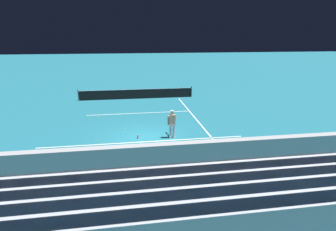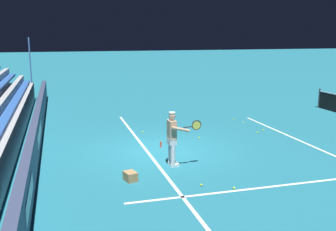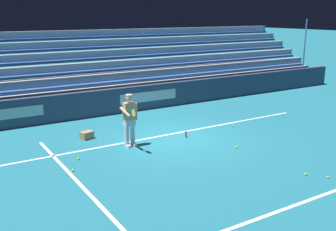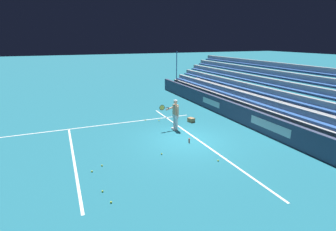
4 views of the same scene
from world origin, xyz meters
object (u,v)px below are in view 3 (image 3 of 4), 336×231
ball_box_cardboard (87,135)px  tennis_ball_by_box (306,174)px  tennis_ball_toward_net (236,147)px  tennis_ball_near_player (79,159)px  tennis_ball_stray_back (328,177)px  water_bottle (186,134)px  tennis_player (130,120)px  tennis_ball_on_baseline (233,126)px  tennis_ball_far_right (73,170)px

ball_box_cardboard → tennis_ball_by_box: size_ratio=6.06×
tennis_ball_toward_net → tennis_ball_near_player: (4.66, -1.65, 0.00)m
tennis_ball_near_player → tennis_ball_by_box: (-4.78, 4.28, 0.00)m
tennis_ball_stray_back → water_bottle: (1.21, -4.83, 0.08)m
tennis_player → tennis_ball_on_baseline: tennis_player is taller
tennis_player → tennis_ball_on_baseline: (-4.37, -0.03, -0.86)m
tennis_ball_stray_back → tennis_ball_by_box: (0.34, -0.44, 0.00)m
tennis_player → tennis_ball_near_player: (1.83, 0.28, -0.86)m
tennis_player → ball_box_cardboard: 1.92m
tennis_ball_near_player → tennis_ball_on_baseline: 6.20m
tennis_ball_by_box → tennis_player: bearing=-57.1°
tennis_ball_far_right → tennis_ball_near_player: (-0.43, -0.77, 0.00)m
tennis_ball_stray_back → tennis_ball_on_baseline: same height
tennis_ball_on_baseline → tennis_player: bearing=0.3°
tennis_ball_near_player → water_bottle: size_ratio=0.30×
ball_box_cardboard → tennis_ball_toward_net: ball_box_cardboard is taller
ball_box_cardboard → tennis_ball_stray_back: (-4.19, 6.49, -0.10)m
tennis_ball_far_right → tennis_ball_near_player: same height
tennis_player → water_bottle: size_ratio=7.80×
tennis_ball_far_right → ball_box_cardboard: bearing=-117.9°
tennis_ball_toward_net → water_bottle: 1.92m
tennis_ball_by_box → water_bottle: water_bottle is taller
ball_box_cardboard → tennis_ball_by_box: (-3.85, 6.06, -0.10)m
tennis_ball_stray_back → tennis_ball_by_box: same height
tennis_ball_stray_back → water_bottle: water_bottle is taller
tennis_ball_stray_back → tennis_ball_by_box: size_ratio=1.00×
tennis_player → tennis_ball_near_player: 2.04m
tennis_ball_stray_back → tennis_ball_near_player: size_ratio=1.00×
tennis_ball_far_right → tennis_ball_toward_net: same height
tennis_ball_toward_net → tennis_ball_on_baseline: 2.48m
tennis_ball_by_box → tennis_ball_on_baseline: bearing=-107.2°
tennis_ball_near_player → ball_box_cardboard: bearing=-117.4°
tennis_player → tennis_ball_stray_back: size_ratio=25.98×
ball_box_cardboard → water_bottle: (-2.97, 1.66, -0.02)m
tennis_ball_toward_net → tennis_ball_on_baseline: bearing=-128.3°
tennis_ball_stray_back → water_bottle: 4.98m
tennis_player → ball_box_cardboard: (0.91, -1.50, -0.76)m
tennis_ball_toward_net → water_bottle: (0.76, -1.76, 0.08)m
tennis_player → tennis_ball_near_player: size_ratio=25.98×
tennis_player → tennis_ball_far_right: (2.26, 1.04, -0.86)m
tennis_ball_far_right → tennis_ball_on_baseline: size_ratio=1.00×
water_bottle → tennis_player: bearing=-4.4°
tennis_ball_stray_back → tennis_ball_on_baseline: 5.13m
tennis_ball_far_right → tennis_ball_stray_back: size_ratio=1.00×
tennis_ball_toward_net → tennis_ball_by_box: bearing=92.5°
ball_box_cardboard → tennis_ball_by_box: 7.18m
ball_box_cardboard → tennis_ball_toward_net: bearing=137.5°
tennis_ball_on_baseline → tennis_ball_by_box: (1.42, 4.58, 0.00)m
ball_box_cardboard → water_bottle: size_ratio=1.82×
tennis_ball_far_right → tennis_ball_by_box: (-5.20, 3.51, 0.00)m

